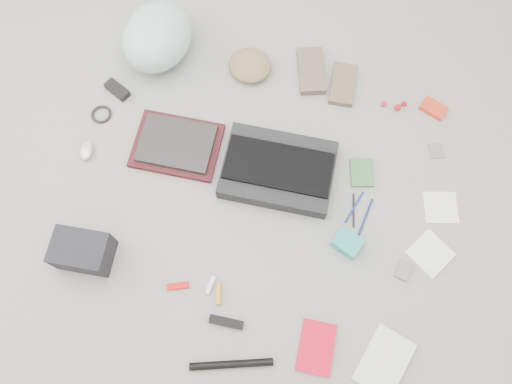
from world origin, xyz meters
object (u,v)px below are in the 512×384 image
(accordion_wallet, at_px, (347,243))
(bike_helmet, at_px, (157,36))
(messenger_bag, at_px, (278,170))
(camera_bag, at_px, (83,251))
(book_red, at_px, (316,347))
(laptop, at_px, (176,143))

(accordion_wallet, bearing_deg, bike_helmet, 168.28)
(messenger_bag, distance_m, bike_helmet, 0.78)
(messenger_bag, height_order, camera_bag, camera_bag)
(camera_bag, bearing_deg, messenger_bag, 34.87)
(camera_bag, xyz_separation_m, book_red, (0.91, -0.09, -0.06))
(laptop, height_order, book_red, laptop)
(bike_helmet, height_order, book_red, bike_helmet)
(camera_bag, distance_m, accordion_wallet, 0.99)
(messenger_bag, height_order, bike_helmet, bike_helmet)
(accordion_wallet, bearing_deg, camera_bag, -140.36)
(laptop, distance_m, accordion_wallet, 0.79)
(book_red, bearing_deg, bike_helmet, 128.63)
(camera_bag, bearing_deg, accordion_wallet, 12.46)
(camera_bag, distance_m, book_red, 0.92)
(laptop, height_order, camera_bag, camera_bag)
(camera_bag, relative_size, book_red, 1.12)
(messenger_bag, xyz_separation_m, camera_bag, (-0.61, -0.52, 0.03))
(book_red, xyz_separation_m, accordion_wallet, (0.02, 0.40, 0.02))
(bike_helmet, bearing_deg, camera_bag, -84.70)
(messenger_bag, distance_m, laptop, 0.43)
(messenger_bag, distance_m, camera_bag, 0.80)
(laptop, bearing_deg, bike_helmet, 113.39)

